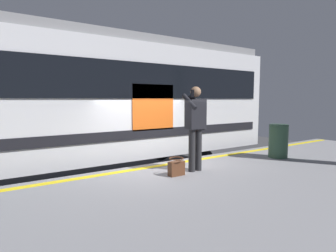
{
  "coord_description": "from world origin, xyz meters",
  "views": [
    {
      "loc": [
        3.41,
        5.57,
        2.52
      ],
      "look_at": [
        -0.15,
        0.3,
        1.9
      ],
      "focal_mm": 29.8,
      "sensor_mm": 36.0,
      "label": 1
    }
  ],
  "objects_px": {
    "train_carriage": "(47,97)",
    "passenger": "(195,121)",
    "handbag": "(176,167)",
    "trash_bin": "(278,141)"
  },
  "relations": [
    {
      "from": "passenger",
      "to": "handbag",
      "type": "distance_m",
      "value": 1.04
    },
    {
      "from": "train_carriage",
      "to": "handbag",
      "type": "distance_m",
      "value": 4.0
    },
    {
      "from": "passenger",
      "to": "trash_bin",
      "type": "xyz_separation_m",
      "value": [
        -2.67,
        0.16,
        -0.62
      ]
    },
    {
      "from": "train_carriage",
      "to": "handbag",
      "type": "height_order",
      "value": "train_carriage"
    },
    {
      "from": "passenger",
      "to": "trash_bin",
      "type": "height_order",
      "value": "passenger"
    },
    {
      "from": "train_carriage",
      "to": "handbag",
      "type": "bearing_deg",
      "value": 117.34
    },
    {
      "from": "handbag",
      "to": "trash_bin",
      "type": "distance_m",
      "value": 3.22
    },
    {
      "from": "train_carriage",
      "to": "passenger",
      "type": "distance_m",
      "value": 4.0
    },
    {
      "from": "train_carriage",
      "to": "passenger",
      "type": "height_order",
      "value": "train_carriage"
    },
    {
      "from": "passenger",
      "to": "trash_bin",
      "type": "distance_m",
      "value": 2.74
    }
  ]
}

